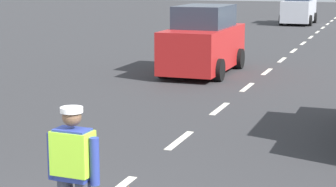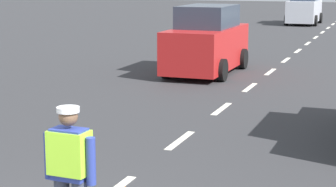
{
  "view_description": "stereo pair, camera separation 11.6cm",
  "coord_description": "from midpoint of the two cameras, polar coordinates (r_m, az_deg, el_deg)",
  "views": [
    {
      "loc": [
        3.61,
        -5.08,
        3.13
      ],
      "look_at": [
        0.1,
        4.76,
        1.1
      ],
      "focal_mm": 65.53,
      "sensor_mm": 36.0,
      "label": 1
    },
    {
      "loc": [
        3.72,
        -5.04,
        3.13
      ],
      "look_at": [
        0.1,
        4.76,
        1.1
      ],
      "focal_mm": 65.53,
      "sensor_mm": 36.0,
      "label": 2
    }
  ],
  "objects": [
    {
      "name": "lane_center_line",
      "position": [
        30.64,
        12.71,
        4.87
      ],
      "size": [
        0.14,
        46.4,
        0.01
      ],
      "color": "silver",
      "rests_on": "ground"
    },
    {
      "name": "road_worker",
      "position": [
        7.14,
        -9.06,
        -7.08
      ],
      "size": [
        0.77,
        0.37,
        1.67
      ],
      "color": "#383D4C",
      "rests_on": "ground"
    },
    {
      "name": "car_oncoming_third",
      "position": [
        40.6,
        12.0,
        7.78
      ],
      "size": [
        1.99,
        4.24,
        2.21
      ],
      "color": "silver",
      "rests_on": "ground"
    },
    {
      "name": "ground_plane",
      "position": [
        26.5,
        11.57,
        3.98
      ],
      "size": [
        96.0,
        96.0,
        0.0
      ],
      "primitive_type": "plane",
      "color": "#333335"
    },
    {
      "name": "car_oncoming_lead",
      "position": [
        19.75,
        3.16,
        4.82
      ],
      "size": [
        1.99,
        4.31,
        2.17
      ],
      "color": "red",
      "rests_on": "ground"
    }
  ]
}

